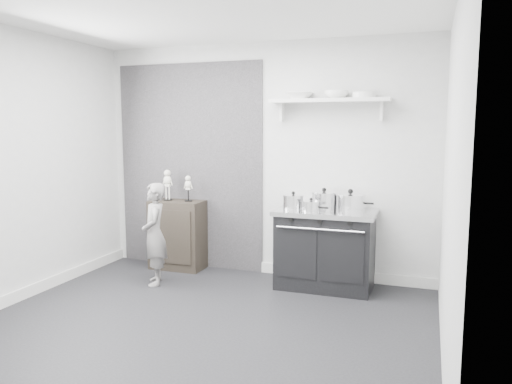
# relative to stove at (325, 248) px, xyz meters

# --- Properties ---
(ground) EXTENTS (4.00, 4.00, 0.00)m
(ground) POSITION_rel_stove_xyz_m (-0.83, -1.48, -0.43)
(ground) COLOR black
(ground) RESTS_ON ground
(room_shell) EXTENTS (4.02, 3.62, 2.71)m
(room_shell) POSITION_rel_stove_xyz_m (-0.92, -1.33, 1.21)
(room_shell) COLOR silver
(room_shell) RESTS_ON ground
(wall_shelf) EXTENTS (1.30, 0.26, 0.24)m
(wall_shelf) POSITION_rel_stove_xyz_m (-0.03, 0.20, 1.58)
(wall_shelf) COLOR silver
(wall_shelf) RESTS_ON room_shell
(stove) EXTENTS (1.06, 0.66, 0.85)m
(stove) POSITION_rel_stove_xyz_m (0.00, 0.00, 0.00)
(stove) COLOR black
(stove) RESTS_ON ground
(side_cabinet) EXTENTS (0.65, 0.38, 0.84)m
(side_cabinet) POSITION_rel_stove_xyz_m (-1.86, 0.13, -0.01)
(side_cabinet) COLOR black
(side_cabinet) RESTS_ON ground
(child) EXTENTS (0.44, 0.49, 1.13)m
(child) POSITION_rel_stove_xyz_m (-1.80, -0.51, 0.13)
(child) COLOR slate
(child) RESTS_ON ground
(pot_front_left) EXTENTS (0.31, 0.22, 0.19)m
(pot_front_left) POSITION_rel_stove_xyz_m (-0.34, -0.07, 0.50)
(pot_front_left) COLOR silver
(pot_front_left) RESTS_ON stove
(pot_back_left) EXTENTS (0.36, 0.28, 0.22)m
(pot_back_left) POSITION_rel_stove_xyz_m (-0.05, 0.11, 0.51)
(pot_back_left) COLOR silver
(pot_back_left) RESTS_ON stove
(pot_back_right) EXTENTS (0.41, 0.32, 0.22)m
(pot_back_right) POSITION_rel_stove_xyz_m (0.24, 0.10, 0.51)
(pot_back_right) COLOR silver
(pot_back_right) RESTS_ON stove
(pot_front_center) EXTENTS (0.28, 0.19, 0.15)m
(pot_front_center) POSITION_rel_stove_xyz_m (-0.12, -0.18, 0.48)
(pot_front_center) COLOR silver
(pot_front_center) RESTS_ON stove
(skeleton_full) EXTENTS (0.12, 0.08, 0.43)m
(skeleton_full) POSITION_rel_stove_xyz_m (-1.99, 0.13, 0.63)
(skeleton_full) COLOR beige
(skeleton_full) RESTS_ON side_cabinet
(skeleton_torso) EXTENTS (0.10, 0.06, 0.36)m
(skeleton_torso) POSITION_rel_stove_xyz_m (-1.71, 0.13, 0.59)
(skeleton_torso) COLOR beige
(skeleton_torso) RESTS_ON side_cabinet
(bowl_large) EXTENTS (0.30, 0.30, 0.07)m
(bowl_large) POSITION_rel_stove_xyz_m (-0.36, 0.19, 1.65)
(bowl_large) COLOR white
(bowl_large) RESTS_ON wall_shelf
(bowl_small) EXTENTS (0.25, 0.25, 0.08)m
(bowl_small) POSITION_rel_stove_xyz_m (0.05, 0.19, 1.65)
(bowl_small) COLOR white
(bowl_small) RESTS_ON wall_shelf
(plate_stack) EXTENTS (0.25, 0.25, 0.06)m
(plate_stack) POSITION_rel_stove_xyz_m (0.35, 0.19, 1.64)
(plate_stack) COLOR silver
(plate_stack) RESTS_ON wall_shelf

